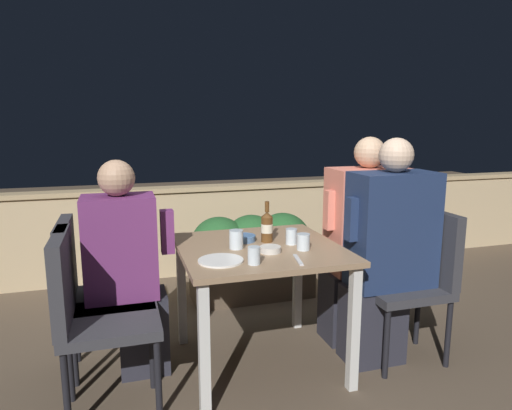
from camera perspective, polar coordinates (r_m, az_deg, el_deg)
The scene contains 20 objects.
ground_plane at distance 2.80m, azimuth 0.41°, elevation -19.16°, with size 16.00×16.00×0.00m, color brown.
parapet_wall at distance 4.20m, azimuth -6.50°, elevation -2.96°, with size 9.00×0.18×0.81m.
dining_table at distance 2.55m, azimuth 0.43°, elevation -7.23°, with size 0.87×0.87×0.70m.
planter_hedge at distance 3.60m, azimuth -0.52°, elevation -5.88°, with size 0.95×0.47×0.66m.
chair_left_near at distance 2.36m, azimuth -20.29°, elevation -11.56°, with size 0.46×0.46×0.88m.
chair_left_far at distance 2.61m, azimuth -20.17°, elevation -9.43°, with size 0.46×0.46×0.88m.
person_purple_stripe at distance 2.58m, azimuth -15.70°, elevation -7.69°, with size 0.47×0.26×1.19m.
chair_right_near at distance 2.86m, azimuth 19.26°, elevation -7.60°, with size 0.46×0.46×0.88m.
person_navy_jumper at distance 2.71m, azimuth 15.96°, elevation -5.75°, with size 0.52×0.26×1.30m.
chair_right_far at distance 3.08m, azimuth 16.22°, elevation -6.10°, with size 0.46×0.46×0.88m.
person_coral_top at distance 2.95m, azimuth 13.04°, elevation -4.36°, with size 0.52×0.26×1.29m.
beer_bottle at distance 2.60m, azimuth 1.37°, elevation -2.70°, with size 0.07×0.07×0.23m.
plate_0 at distance 2.27m, azimuth -4.43°, elevation -6.93°, with size 0.23×0.23×0.01m.
bowl_0 at distance 2.41m, azimuth 1.81°, elevation -5.50°, with size 0.11×0.11×0.03m.
bowl_1 at distance 2.63m, azimuth -1.54°, elevation -4.10°, with size 0.14×0.14×0.04m.
glass_cup_0 at distance 2.21m, azimuth -0.25°, elevation -6.32°, with size 0.06×0.06×0.09m.
glass_cup_1 at distance 2.46m, azimuth 5.93°, elevation -4.60°, with size 0.07×0.07×0.09m.
glass_cup_2 at distance 2.47m, azimuth -2.49°, elevation -4.32°, with size 0.08×0.08×0.10m.
glass_cup_3 at distance 2.57m, azimuth 4.44°, elevation -3.94°, with size 0.06×0.06×0.09m.
fork_0 at distance 2.28m, azimuth 5.28°, elevation -6.84°, with size 0.05×0.17×0.01m.
Camera 1 is at (-0.72, -2.32, 1.39)m, focal length 32.00 mm.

